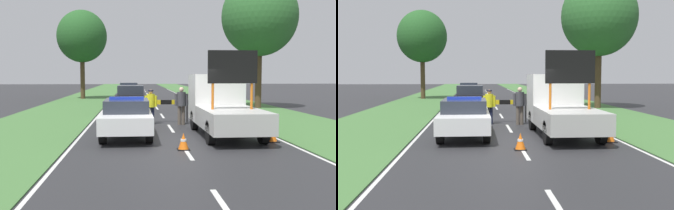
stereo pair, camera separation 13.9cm
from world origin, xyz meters
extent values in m
plane|color=#28282B|center=(0.00, 0.00, 0.00)|extent=(160.00, 160.00, 0.00)
cube|color=silver|center=(0.00, -7.26, 0.00)|extent=(0.12, 2.42, 0.01)
cube|color=silver|center=(0.00, -2.15, 0.00)|extent=(0.12, 2.42, 0.01)
cube|color=silver|center=(0.00, 2.96, 0.00)|extent=(0.12, 2.42, 0.01)
cube|color=silver|center=(0.00, 8.06, 0.00)|extent=(0.12, 2.42, 0.01)
cube|color=silver|center=(0.00, 13.17, 0.00)|extent=(0.12, 2.42, 0.01)
cube|color=silver|center=(0.00, 18.28, 0.00)|extent=(0.12, 2.42, 0.01)
cube|color=silver|center=(0.00, 23.38, 0.00)|extent=(0.12, 2.42, 0.01)
cube|color=silver|center=(0.00, 28.49, 0.00)|extent=(0.12, 2.42, 0.01)
cube|color=silver|center=(0.00, 33.60, 0.00)|extent=(0.12, 2.42, 0.01)
cube|color=silver|center=(0.00, 38.70, 0.00)|extent=(0.12, 2.42, 0.01)
cube|color=silver|center=(0.00, 43.81, 0.00)|extent=(0.12, 2.42, 0.01)
cube|color=silver|center=(-3.57, 14.73, 0.00)|extent=(0.10, 66.81, 0.01)
cube|color=silver|center=(3.57, 14.73, 0.00)|extent=(0.10, 66.81, 0.01)
cube|color=#427038|center=(-6.08, 20.00, 0.01)|extent=(4.81, 120.00, 0.03)
cube|color=#427038|center=(6.08, 20.00, 0.01)|extent=(4.81, 120.00, 0.03)
cube|color=white|center=(-1.84, 0.91, 0.66)|extent=(1.79, 4.79, 0.56)
cube|color=#282D38|center=(-1.84, 0.77, 1.17)|extent=(1.57, 2.21, 0.45)
cylinder|color=black|center=(-2.61, 2.40, 0.38)|extent=(0.24, 0.76, 0.76)
cylinder|color=black|center=(-1.06, 2.40, 0.38)|extent=(0.24, 0.76, 0.76)
cylinder|color=black|center=(-2.61, -0.57, 0.38)|extent=(0.24, 0.76, 0.76)
cylinder|color=black|center=(-1.06, -0.57, 0.38)|extent=(0.24, 0.76, 0.76)
cube|color=#1E38C6|center=(-1.84, 0.77, 1.45)|extent=(1.25, 0.24, 0.10)
cube|color=#193399|center=(-1.84, 0.91, 0.69)|extent=(1.80, 3.93, 0.10)
cube|color=black|center=(-1.84, 3.35, 0.60)|extent=(0.98, 0.08, 0.34)
cube|color=white|center=(1.84, 2.47, 1.36)|extent=(2.03, 1.96, 1.92)
cube|color=#232833|center=(1.84, 3.43, 1.71)|extent=(1.72, 0.04, 0.85)
cube|color=#B2B2AD|center=(1.84, -0.31, 0.75)|extent=(2.03, 3.58, 0.70)
cylinder|color=#D16619|center=(1.15, -0.31, 1.55)|extent=(0.09, 0.09, 0.90)
cylinder|color=#D16619|center=(2.53, -0.31, 1.55)|extent=(0.09, 0.09, 0.90)
cube|color=black|center=(1.84, -0.31, 2.57)|extent=(1.72, 0.12, 1.14)
cylinder|color=black|center=(0.94, 2.47, 0.40)|extent=(0.24, 0.80, 0.80)
cylinder|color=black|center=(2.73, 2.47, 0.40)|extent=(0.24, 0.80, 0.80)
cylinder|color=black|center=(0.94, -1.02, 0.40)|extent=(0.24, 0.80, 0.80)
cylinder|color=black|center=(2.73, -1.02, 0.40)|extent=(0.24, 0.80, 0.80)
cylinder|color=black|center=(-1.58, 5.09, 0.44)|extent=(0.07, 0.07, 0.87)
cylinder|color=black|center=(0.99, 5.09, 0.44)|extent=(0.07, 0.07, 0.87)
cube|color=yellow|center=(-1.63, 5.09, 0.98)|extent=(0.54, 0.08, 0.21)
cube|color=black|center=(-1.10, 5.09, 0.98)|extent=(0.54, 0.08, 0.21)
cube|color=yellow|center=(-0.56, 5.09, 0.98)|extent=(0.54, 0.08, 0.21)
cube|color=black|center=(-0.02, 5.09, 0.98)|extent=(0.54, 0.08, 0.21)
cube|color=yellow|center=(0.51, 5.09, 0.98)|extent=(0.54, 0.08, 0.21)
cube|color=black|center=(1.05, 5.09, 0.98)|extent=(0.54, 0.08, 0.21)
cylinder|color=#191E38|center=(-0.88, 4.40, 0.40)|extent=(0.15, 0.15, 0.80)
cylinder|color=#191E38|center=(-0.71, 4.40, 0.40)|extent=(0.15, 0.15, 0.80)
cylinder|color=yellow|center=(-0.79, 4.40, 1.11)|extent=(0.37, 0.37, 0.60)
cylinder|color=yellow|center=(-1.02, 4.40, 1.07)|extent=(0.12, 0.12, 0.51)
cylinder|color=yellow|center=(-0.56, 4.40, 1.07)|extent=(0.12, 0.12, 0.51)
sphere|color=#A57A5B|center=(-0.79, 4.40, 1.51)|extent=(0.21, 0.21, 0.21)
cylinder|color=#141933|center=(-0.79, 4.40, 1.57)|extent=(0.24, 0.24, 0.05)
cylinder|color=brown|center=(0.51, 4.15, 0.43)|extent=(0.16, 0.16, 0.86)
cylinder|color=brown|center=(0.69, 4.15, 0.43)|extent=(0.16, 0.16, 0.86)
cylinder|color=#3D3D42|center=(0.60, 4.15, 1.19)|extent=(0.40, 0.40, 0.65)
cylinder|color=#3D3D42|center=(0.35, 4.15, 1.15)|extent=(0.13, 0.13, 0.55)
cylinder|color=#3D3D42|center=(0.84, 4.15, 1.15)|extent=(0.13, 0.13, 0.55)
sphere|color=beige|center=(0.60, 4.15, 1.62)|extent=(0.22, 0.22, 0.22)
cube|color=black|center=(-0.06, -1.85, 0.01)|extent=(0.38, 0.38, 0.03)
cone|color=orange|center=(-0.06, -1.85, 0.28)|extent=(0.32, 0.32, 0.50)
cylinder|color=white|center=(-0.06, -1.85, 0.30)|extent=(0.18, 0.18, 0.07)
cube|color=black|center=(3.12, -0.67, 0.01)|extent=(0.48, 0.48, 0.03)
cone|color=orange|center=(3.12, -0.67, 0.35)|extent=(0.41, 0.41, 0.64)
cylinder|color=white|center=(3.12, -0.67, 0.38)|extent=(0.23, 0.23, 0.09)
cube|color=black|center=(-1.77, 10.51, 0.75)|extent=(1.75, 4.06, 0.73)
cube|color=#282D38|center=(-1.77, 10.39, 1.38)|extent=(1.54, 1.87, 0.52)
cylinder|color=black|center=(-2.53, 11.77, 0.39)|extent=(0.24, 0.78, 0.78)
cylinder|color=black|center=(-1.01, 11.77, 0.39)|extent=(0.24, 0.78, 0.78)
cylinder|color=black|center=(-2.53, 9.25, 0.39)|extent=(0.24, 0.78, 0.78)
cylinder|color=black|center=(-1.01, 9.25, 0.39)|extent=(0.24, 0.78, 0.78)
cube|color=slate|center=(-1.96, 17.65, 0.62)|extent=(1.79, 4.44, 0.55)
cube|color=#282D38|center=(-1.96, 17.52, 1.15)|extent=(1.58, 2.04, 0.50)
cylinder|color=black|center=(-2.74, 19.03, 0.35)|extent=(0.24, 0.69, 0.69)
cylinder|color=black|center=(-1.19, 19.03, 0.35)|extent=(0.24, 0.69, 0.69)
cylinder|color=black|center=(-2.74, 16.28, 0.35)|extent=(0.24, 0.69, 0.69)
cylinder|color=black|center=(-1.19, 16.28, 0.35)|extent=(0.24, 0.69, 0.69)
cube|color=navy|center=(-2.04, 24.01, 0.68)|extent=(1.84, 4.07, 0.66)
cube|color=#282D38|center=(-2.04, 23.89, 1.26)|extent=(1.62, 1.87, 0.51)
cylinder|color=black|center=(-2.85, 25.27, 0.35)|extent=(0.24, 0.70, 0.70)
cylinder|color=black|center=(-1.24, 25.27, 0.35)|extent=(0.24, 0.70, 0.70)
cylinder|color=black|center=(-2.85, 22.75, 0.35)|extent=(0.24, 0.70, 0.70)
cylinder|color=black|center=(-1.24, 22.75, 0.35)|extent=(0.24, 0.70, 0.70)
cylinder|color=#4C3823|center=(6.87, 12.43, 2.15)|extent=(0.43, 0.43, 4.29)
ellipsoid|color=#2D662D|center=(6.87, 12.43, 6.20)|extent=(5.08, 5.08, 5.33)
cylinder|color=#4C3823|center=(-6.34, 23.70, 2.06)|extent=(0.42, 0.42, 4.11)
ellipsoid|color=#235623|center=(-6.34, 23.70, 5.84)|extent=(4.60, 4.60, 4.83)
camera|label=1|loc=(-1.57, -13.67, 2.32)|focal=42.00mm
camera|label=2|loc=(-1.43, -13.68, 2.32)|focal=42.00mm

